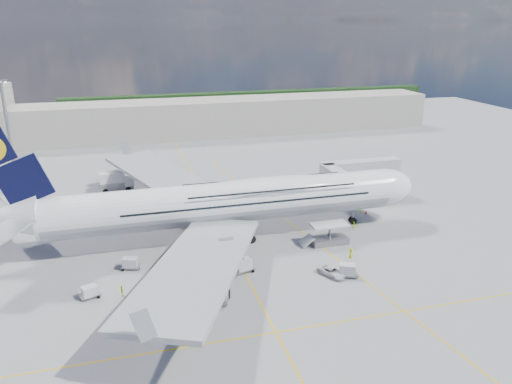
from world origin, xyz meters
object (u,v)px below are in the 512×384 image
object	(u,v)px
catering_truck_inner	(163,199)
crew_nose	(361,210)
dolly_nose_far	(347,270)
catering_truck_outer	(116,182)
baggage_tug	(186,305)
crew_van	(351,253)
cone_wing_left_inner	(168,227)
jet_bridge	(352,172)
dolly_row_c	(215,302)
dolly_back	(130,263)
dolly_row_a	(90,292)
cone_wing_left_outer	(153,193)
crew_loader	(354,226)
light_mast	(10,138)
crew_wing	(122,291)
cargo_loader	(328,237)
cone_nose	(366,212)
cone_wing_right_outer	(138,331)
service_van	(332,272)
dolly_row_b	(188,262)
crew_tug	(220,281)
cone_wing_right_inner	(170,287)
airliner	(227,202)
dolly_nose_near	(243,265)

from	to	relation	value
catering_truck_inner	crew_nose	size ratio (longest dim) A/B	3.52
dolly_nose_far	crew_nose	size ratio (longest dim) A/B	2.03
catering_truck_inner	catering_truck_outer	distance (m)	16.13
baggage_tug	crew_van	size ratio (longest dim) A/B	1.67
dolly_nose_far	cone_wing_left_inner	xyz separation A→B (m)	(-24.45, 26.12, -0.87)
crew_van	jet_bridge	bearing A→B (deg)	-35.94
dolly_row_c	crew_van	distance (m)	25.77
dolly_back	baggage_tug	world-z (taller)	dolly_back
dolly_row_a	cone_wing_left_outer	world-z (taller)	dolly_row_a
crew_loader	crew_van	bearing A→B (deg)	-97.43
jet_bridge	dolly_row_c	size ratio (longest dim) A/B	4.95
jet_bridge	cone_wing_left_inner	xyz separation A→B (m)	(-39.39, -3.88, -6.61)
light_mast	crew_wing	xyz separation A→B (m)	(21.53, -50.86, -12.37)
cargo_loader	dolly_row_a	bearing A→B (deg)	-168.63
dolly_row_c	cone_nose	bearing A→B (deg)	55.01
crew_wing	crew_van	size ratio (longest dim) A/B	0.91
cone_wing_left_inner	crew_nose	bearing A→B (deg)	-4.14
dolly_row_c	cone_wing_right_outer	size ratio (longest dim) A/B	6.07
light_mast	service_van	xyz separation A→B (m)	(52.72, -53.19, -12.56)
dolly_row_b	crew_tug	bearing A→B (deg)	-91.01
crew_van	cone_wing_right_inner	distance (m)	30.02
dolly_row_b	cone_nose	world-z (taller)	cone_nose
jet_bridge	dolly_nose_far	world-z (taller)	jet_bridge
dolly_row_b	catering_truck_inner	xyz separation A→B (m)	(-1.32, 27.62, 1.38)
cone_wing_left_outer	cone_wing_right_inner	xyz separation A→B (m)	(-0.89, -43.13, 0.02)
cargo_loader	light_mast	size ratio (longest dim) A/B	0.33
dolly_back	cone_wing_right_inner	xyz separation A→B (m)	(5.33, -7.86, -0.72)
crew_tug	cone_wing_right_outer	bearing A→B (deg)	-125.62
cone_nose	cone_wing_left_outer	distance (m)	47.12
catering_truck_outer	crew_loader	size ratio (longest dim) A/B	4.80
crew_wing	airliner	bearing A→B (deg)	-51.96
baggage_tug	crew_nose	world-z (taller)	crew_nose
dolly_row_b	cone_wing_left_inner	world-z (taller)	cone_wing_left_inner
cargo_loader	baggage_tug	distance (m)	30.82
dolly_row_b	cone_wing_left_outer	bearing A→B (deg)	71.73
dolly_row_b	catering_truck_inner	bearing A→B (deg)	70.00
cargo_loader	dolly_nose_far	bearing A→B (deg)	-99.29
jet_bridge	cone_wing_left_outer	bearing A→B (deg)	157.72
dolly_nose_near	crew_van	distance (m)	18.29
dolly_nose_far	cone_wing_left_outer	bearing A→B (deg)	144.03
dolly_back	crew_wing	distance (m)	8.31
dolly_nose_far	cone_wing_left_inner	size ratio (longest dim) A/B	7.39
jet_bridge	dolly_back	world-z (taller)	jet_bridge
cargo_loader	service_van	distance (m)	11.83
dolly_nose_far	service_van	distance (m)	2.36
crew_loader	cone_wing_left_inner	size ratio (longest dim) A/B	3.27
crew_tug	service_van	bearing A→B (deg)	16.03
jet_bridge	crew_loader	world-z (taller)	jet_bridge
catering_truck_outer	dolly_nose_near	bearing A→B (deg)	-72.36
cargo_loader	catering_truck_outer	world-z (taller)	catering_truck_outer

